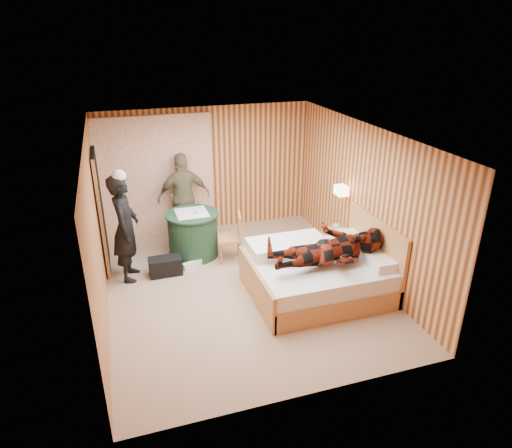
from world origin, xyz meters
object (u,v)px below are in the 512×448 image
object	(u,v)px
nightstand	(338,246)
round_table	(193,234)
woman_standing	(125,228)
man_on_bed	(330,240)
wall_lamp	(342,190)
duffel_bag	(165,266)
bed	(319,273)
chair_far	(185,213)
chair_near	(234,234)
man_at_table	(184,197)

from	to	relation	value
nightstand	round_table	size ratio (longest dim) A/B	0.62
woman_standing	man_on_bed	xyz separation A→B (m)	(2.85, -1.61, 0.10)
wall_lamp	nightstand	world-z (taller)	wall_lamp
round_table	man_on_bed	bearing A→B (deg)	-50.98
round_table	woman_standing	size ratio (longest dim) A/B	0.53
duffel_bag	man_on_bed	distance (m)	2.87
man_on_bed	nightstand	bearing A→B (deg)	55.78
bed	chair_far	world-z (taller)	bed
nightstand	chair_near	world-z (taller)	chair_near
man_at_table	round_table	bearing A→B (deg)	88.17
nightstand	round_table	bearing A→B (deg)	157.33
chair_near	bed	bearing A→B (deg)	46.96
woman_standing	man_at_table	xyz separation A→B (m)	(1.16, 1.27, -0.04)
woman_standing	nightstand	bearing A→B (deg)	-88.20
wall_lamp	nightstand	size ratio (longest dim) A/B	0.44
wall_lamp	woman_standing	bearing A→B (deg)	173.33
chair_far	chair_near	world-z (taller)	chair_far
nightstand	chair_far	size ratio (longest dim) A/B	0.63
round_table	duffel_bag	size ratio (longest dim) A/B	1.75
nightstand	round_table	xyz separation A→B (m)	(-2.42, 1.01, 0.13)
chair_near	duffel_bag	xyz separation A→B (m)	(-1.25, -0.15, -0.36)
round_table	man_on_bed	xyz separation A→B (m)	(1.69, -2.08, 0.57)
bed	woman_standing	xyz separation A→B (m)	(-2.82, 1.38, 0.57)
round_table	man_on_bed	world-z (taller)	man_on_bed
nightstand	chair_far	distance (m)	3.01
nightstand	man_on_bed	size ratio (longest dim) A/B	0.33
round_table	chair_far	xyz separation A→B (m)	(-0.02, 0.75, 0.11)
woman_standing	man_at_table	world-z (taller)	woman_standing
man_at_table	woman_standing	bearing A→B (deg)	45.78
duffel_bag	wall_lamp	bearing A→B (deg)	-6.75
duffel_bag	man_at_table	bearing A→B (deg)	66.04
man_at_table	chair_far	bearing A→B (deg)	71.97
nightstand	woman_standing	xyz separation A→B (m)	(-3.58, 0.53, 0.61)
nightstand	duffel_bag	distance (m)	3.05
woman_standing	bed	bearing A→B (deg)	-105.75
bed	man_at_table	size ratio (longest dim) A/B	1.22
chair_near	woman_standing	size ratio (longest dim) A/B	0.49
chair_far	man_on_bed	distance (m)	3.33
nightstand	round_table	world-z (taller)	round_table
duffel_bag	nightstand	bearing A→B (deg)	-8.89
wall_lamp	woman_standing	size ratio (longest dim) A/B	0.14
wall_lamp	bed	bearing A→B (deg)	-130.09
chair_far	man_at_table	distance (m)	0.33
bed	man_at_table	distance (m)	3.17
chair_far	woman_standing	bearing A→B (deg)	-143.93
bed	woman_standing	size ratio (longest dim) A/B	1.17
chair_far	woman_standing	world-z (taller)	woman_standing
chair_far	duffel_bag	bearing A→B (deg)	-124.52
chair_near	man_on_bed	distance (m)	2.02
nightstand	chair_far	bearing A→B (deg)	144.20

